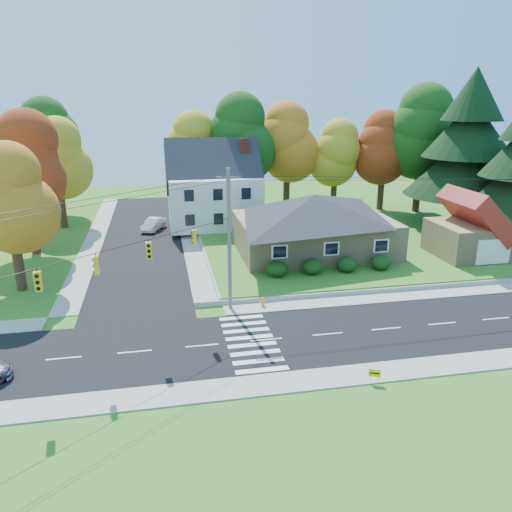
% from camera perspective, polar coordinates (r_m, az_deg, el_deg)
% --- Properties ---
extents(ground, '(120.00, 120.00, 0.00)m').
position_cam_1_polar(ground, '(31.47, 1.19, -9.57)').
color(ground, '#3D7923').
extents(road_main, '(90.00, 8.00, 0.02)m').
position_cam_1_polar(road_main, '(31.47, 1.19, -9.55)').
color(road_main, black).
rests_on(road_main, ground).
extents(road_cross, '(8.00, 44.00, 0.02)m').
position_cam_1_polar(road_cross, '(55.26, -12.78, 2.17)').
color(road_cross, black).
rests_on(road_cross, ground).
extents(sidewalk_north, '(90.00, 2.00, 0.08)m').
position_cam_1_polar(sidewalk_north, '(35.88, -0.51, -5.91)').
color(sidewalk_north, '#9C9A90').
rests_on(sidewalk_north, ground).
extents(sidewalk_south, '(90.00, 2.00, 0.08)m').
position_cam_1_polar(sidewalk_south, '(27.23, 3.50, -14.22)').
color(sidewalk_south, '#9C9A90').
rests_on(sidewalk_south, ground).
extents(lawn, '(30.00, 30.00, 0.50)m').
position_cam_1_polar(lawn, '(53.82, 10.01, 2.19)').
color(lawn, '#3D7923').
rests_on(lawn, ground).
extents(ranch_house, '(14.60, 10.60, 5.40)m').
position_cam_1_polar(ranch_house, '(46.87, 6.64, 3.84)').
color(ranch_house, tan).
rests_on(ranch_house, lawn).
extents(colonial_house, '(10.40, 8.40, 9.60)m').
position_cam_1_polar(colonial_house, '(56.51, -4.83, 7.64)').
color(colonial_house, silver).
rests_on(colonial_house, lawn).
extents(garage, '(7.30, 6.30, 4.60)m').
position_cam_1_polar(garage, '(49.64, 23.69, 2.72)').
color(garage, tan).
rests_on(garage, lawn).
extents(hedge_row, '(10.70, 1.70, 1.27)m').
position_cam_1_polar(hedge_row, '(41.68, 8.44, -1.07)').
color(hedge_row, '#163A10').
rests_on(hedge_row, lawn).
extents(traffic_infrastructure, '(38.10, 10.66, 10.00)m').
position_cam_1_polar(traffic_infrastructure, '(30.70, 0.44, 0.13)').
color(traffic_infrastructure, '#666059').
rests_on(traffic_infrastructure, ground).
extents(tree_lot_0, '(6.72, 6.72, 12.51)m').
position_cam_1_polar(tree_lot_0, '(61.74, -7.49, 11.90)').
color(tree_lot_0, '#3F2A19').
rests_on(tree_lot_0, lawn).
extents(tree_lot_1, '(7.84, 7.84, 14.60)m').
position_cam_1_polar(tree_lot_1, '(61.33, -1.72, 13.23)').
color(tree_lot_1, '#3F2A19').
rests_on(tree_lot_1, lawn).
extents(tree_lot_2, '(7.28, 7.28, 13.56)m').
position_cam_1_polar(tree_lot_2, '(63.60, 3.60, 12.77)').
color(tree_lot_2, '#3F2A19').
rests_on(tree_lot_2, lawn).
extents(tree_lot_3, '(6.16, 6.16, 11.47)m').
position_cam_1_polar(tree_lot_3, '(64.56, 9.08, 11.50)').
color(tree_lot_3, '#3F2A19').
rests_on(tree_lot_3, lawn).
extents(tree_lot_4, '(6.72, 6.72, 12.51)m').
position_cam_1_polar(tree_lot_4, '(65.88, 14.42, 11.87)').
color(tree_lot_4, '#3F2A19').
rests_on(tree_lot_4, lawn).
extents(tree_lot_5, '(8.40, 8.40, 15.64)m').
position_cam_1_polar(tree_lot_5, '(65.78, 18.55, 13.23)').
color(tree_lot_5, '#3F2A19').
rests_on(tree_lot_5, lawn).
extents(conifer_east_a, '(12.80, 12.80, 16.96)m').
position_cam_1_polar(conifer_east_a, '(59.56, 23.10, 11.51)').
color(conifer_east_a, '#3F2A19').
rests_on(conifer_east_a, lawn).
extents(tree_west_0, '(6.16, 6.16, 11.47)m').
position_cam_1_polar(tree_west_0, '(41.45, -26.42, 5.78)').
color(tree_west_0, '#3F2A19').
rests_on(tree_west_0, ground).
extents(tree_west_1, '(7.28, 7.28, 13.56)m').
position_cam_1_polar(tree_west_1, '(51.09, -24.95, 9.41)').
color(tree_west_1, '#3F2A19').
rests_on(tree_west_1, ground).
extents(tree_west_2, '(6.72, 6.72, 12.51)m').
position_cam_1_polar(tree_west_2, '(60.68, -21.83, 10.23)').
color(tree_west_2, '#3F2A19').
rests_on(tree_west_2, ground).
extents(tree_west_3, '(7.84, 7.84, 14.60)m').
position_cam_1_polar(tree_west_3, '(68.75, -22.48, 12.00)').
color(tree_west_3, '#3F2A19').
rests_on(tree_west_3, ground).
extents(white_car, '(2.98, 4.38, 1.37)m').
position_cam_1_polar(white_car, '(57.54, -11.67, 3.57)').
color(white_car, silver).
rests_on(white_car, road_cross).
extents(fire_hydrant, '(0.42, 0.33, 0.73)m').
position_cam_1_polar(fire_hydrant, '(35.99, 0.77, -5.30)').
color(fire_hydrant, '#E9B30B').
rests_on(fire_hydrant, ground).
extents(yard_sign, '(0.60, 0.30, 0.81)m').
position_cam_1_polar(yard_sign, '(27.61, 13.41, -12.92)').
color(yard_sign, black).
rests_on(yard_sign, ground).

